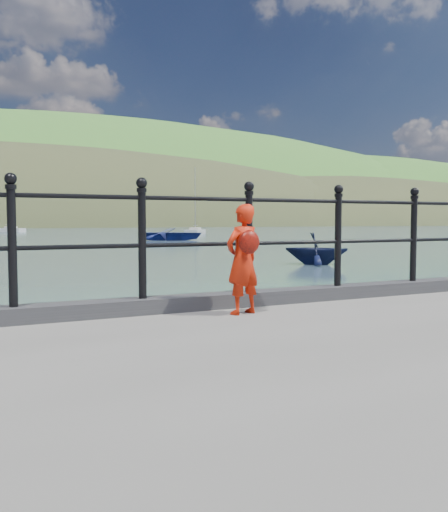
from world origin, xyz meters
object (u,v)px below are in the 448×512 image
launch_blue (173,234)px  launch_navy (316,249)px  child (243,259)px  sailboat_deep (11,230)px  sailboat_far (195,232)px  railing (198,230)px

launch_blue → launch_navy: 31.74m
child → launch_blue: (16.66, 46.28, -0.93)m
sailboat_deep → launch_blue: bearing=-25.8°
launch_blue → sailboat_far: 23.90m
sailboat_deep → sailboat_far: 36.30m
sailboat_deep → sailboat_far: (22.57, -28.43, 0.00)m
child → sailboat_far: bearing=-128.7°
railing → child: railing is taller
launch_blue → launch_navy: (-5.04, -31.34, 0.09)m
sailboat_far → child: bearing=-169.1°
railing → sailboat_far: (28.32, 66.81, -1.48)m
sailboat_deep → launch_navy: bearing=-34.2°
launch_blue → sailboat_deep: bearing=48.5°
sailboat_deep → railing: bearing=-42.0°
child → sailboat_deep: sailboat_deep is taller
sailboat_far → sailboat_deep: bearing=72.0°
launch_blue → railing: bearing=-164.5°
launch_navy → sailboat_deep: size_ratio=0.33×
sailboat_deep → sailboat_far: bearing=-0.1°
launch_blue → sailboat_deep: size_ratio=0.73×
railing → sailboat_far: 72.58m
railing → sailboat_deep: 95.43m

